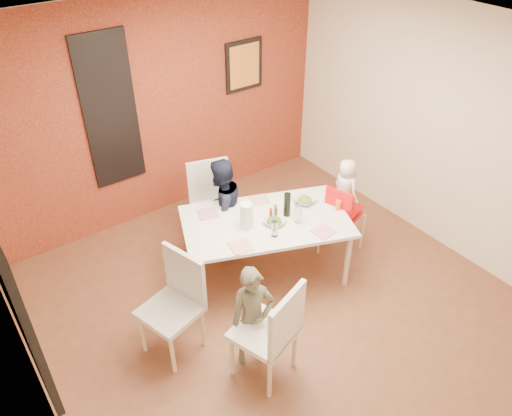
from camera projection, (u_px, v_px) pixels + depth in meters
ground at (273, 303)px, 5.19m from camera, size 4.50×4.50×0.00m
ceiling at (280, 43)px, 3.63m from camera, size 4.50×4.50×0.02m
wall_back at (159, 110)px, 5.89m from camera, size 4.50×0.02×2.70m
wall_front at (511, 370)px, 2.93m from camera, size 4.50×0.02×2.70m
wall_left at (10, 307)px, 3.33m from camera, size 0.02×4.50×2.70m
wall_right at (437, 129)px, 5.49m from camera, size 0.02×4.50×2.70m
brick_accent_wall at (160, 111)px, 5.88m from camera, size 4.50×0.02×2.70m
picture_window_pane at (1, 266)px, 3.37m from camera, size 0.02×1.55×1.15m
glassblock_strip at (110, 112)px, 5.50m from camera, size 0.55×0.03×1.70m
glassblock_surround at (110, 112)px, 5.49m from camera, size 0.60×0.03×1.76m
art_print_frame at (244, 66)px, 6.27m from camera, size 0.54×0.03×0.64m
art_print_canvas at (245, 66)px, 6.26m from camera, size 0.44×0.01×0.54m
dining_table at (266, 225)px, 5.22m from camera, size 1.95×1.53×0.72m
chair_near at (273, 330)px, 4.15m from camera, size 0.61×0.61×1.05m
chair_far at (212, 200)px, 5.72m from camera, size 0.60×0.60×1.03m
chair_left at (177, 298)px, 4.46m from camera, size 0.59×0.59×1.03m
high_chair at (342, 214)px, 5.53m from camera, size 0.48×0.48×0.93m
child_near at (253, 318)px, 4.33m from camera, size 0.45×0.38×1.06m
child_far at (221, 209)px, 5.53m from camera, size 0.69×0.59×1.21m
toddler at (345, 188)px, 5.36m from camera, size 0.23×0.34×0.68m
plate_near_left at (241, 246)px, 4.82m from camera, size 0.23×0.23×0.01m
plate_far_mid at (259, 200)px, 5.48m from camera, size 0.25×0.25×0.01m
plate_near_right at (323, 232)px, 5.01m from camera, size 0.21×0.21×0.01m
plate_far_left at (208, 214)px, 5.26m from camera, size 0.25×0.25×0.01m
salad_bowl_a at (274, 222)px, 5.11m from camera, size 0.26×0.26×0.05m
salad_bowl_b at (305, 200)px, 5.43m from camera, size 0.27×0.27×0.06m
wine_bottle at (287, 205)px, 5.17m from camera, size 0.07×0.07×0.27m
wine_glass_a at (274, 229)px, 4.92m from camera, size 0.06×0.06×0.18m
wine_glass_b at (298, 214)px, 5.10m from camera, size 0.07×0.07×0.20m
paper_towel_roll at (247, 216)px, 4.99m from camera, size 0.13×0.13×0.29m
condiment_red at (271, 214)px, 5.17m from camera, size 0.03×0.03×0.13m
condiment_green at (275, 210)px, 5.22m from camera, size 0.03×0.03×0.13m
condiment_brown at (276, 213)px, 5.18m from camera, size 0.03×0.03×0.13m
sippy_cup at (339, 205)px, 5.31m from camera, size 0.06×0.06×0.11m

